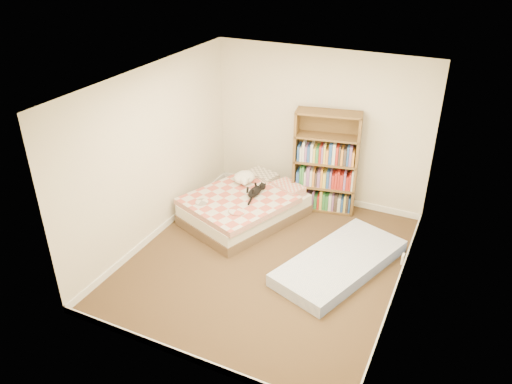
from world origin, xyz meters
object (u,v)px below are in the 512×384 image
at_px(bed, 246,206).
at_px(white_dog, 244,178).
at_px(floor_mattress, 340,262).
at_px(black_cat, 256,191).
at_px(bookshelf, 325,175).

height_order(bed, white_dog, white_dog).
xyz_separation_m(floor_mattress, black_cat, (-1.58, 0.68, 0.40)).
bearing_deg(black_cat, bookshelf, 54.57).
bearing_deg(bed, floor_mattress, 1.37).
xyz_separation_m(black_cat, white_dog, (-0.33, 0.27, 0.03)).
height_order(black_cat, white_dog, white_dog).
height_order(bookshelf, black_cat, bookshelf).
bearing_deg(floor_mattress, black_cat, 176.29).
bearing_deg(bookshelf, white_dog, -167.91).
bearing_deg(floor_mattress, bed, 179.94).
xyz_separation_m(bed, black_cat, (0.14, 0.06, 0.27)).
height_order(bed, bookshelf, bookshelf).
xyz_separation_m(floor_mattress, white_dog, (-1.90, 0.96, 0.43)).
relative_size(bookshelf, floor_mattress, 0.84).
xyz_separation_m(bed, white_dog, (-0.19, 0.34, 0.30)).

